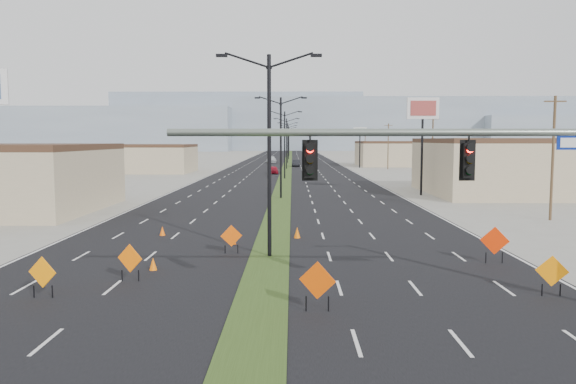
{
  "coord_description": "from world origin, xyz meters",
  "views": [
    {
      "loc": [
        1.14,
        -15.75,
        5.88
      ],
      "look_at": [
        0.92,
        12.79,
        3.2
      ],
      "focal_mm": 35.0,
      "sensor_mm": 36.0,
      "label": 1
    }
  ],
  "objects_px": {
    "streetlight_0": "(269,149)",
    "streetlight_1": "(281,144)",
    "construction_sign_2": "(231,237)",
    "construction_sign_5": "(552,273)",
    "cone_2": "(297,233)",
    "streetlight_2": "(285,142)",
    "car_left": "(273,170)",
    "streetlight_4": "(288,141)",
    "cone_3": "(162,231)",
    "car_mid": "(296,163)",
    "construction_sign_0": "(130,260)",
    "construction_sign_1": "(42,274)",
    "cone_0": "(153,264)",
    "pole_sign_east_far": "(360,135)",
    "signal_mast": "(527,174)",
    "construction_sign_4": "(495,242)",
    "cone_1": "(233,240)",
    "car_far": "(271,160)",
    "pole_sign_east_near": "(423,115)",
    "streetlight_5": "(288,141)",
    "construction_sign_3": "(317,282)",
    "streetlight_3": "(287,142)",
    "streetlight_6": "(289,141)"
  },
  "relations": [
    {
      "from": "streetlight_2",
      "to": "cone_3",
      "type": "height_order",
      "value": "streetlight_2"
    },
    {
      "from": "streetlight_0",
      "to": "streetlight_1",
      "type": "xyz_separation_m",
      "value": [
        0.0,
        28.0,
        0.0
      ]
    },
    {
      "from": "streetlight_1",
      "to": "construction_sign_2",
      "type": "xyz_separation_m",
      "value": [
        -2.0,
        -27.24,
        -4.54
      ]
    },
    {
      "from": "streetlight_3",
      "to": "streetlight_4",
      "type": "distance_m",
      "value": 28.0
    },
    {
      "from": "cone_0",
      "to": "cone_2",
      "type": "xyz_separation_m",
      "value": [
        6.56,
        8.32,
        0.03
      ]
    },
    {
      "from": "streetlight_1",
      "to": "cone_3",
      "type": "bearing_deg",
      "value": -107.31
    },
    {
      "from": "construction_sign_2",
      "to": "streetlight_1",
      "type": "bearing_deg",
      "value": 70.77
    },
    {
      "from": "cone_3",
      "to": "car_left",
      "type": "bearing_deg",
      "value": 85.63
    },
    {
      "from": "pole_sign_east_near",
      "to": "car_far",
      "type": "bearing_deg",
      "value": 101.54
    },
    {
      "from": "streetlight_4",
      "to": "pole_sign_east_far",
      "type": "distance_m",
      "value": 27.81
    },
    {
      "from": "cone_1",
      "to": "construction_sign_1",
      "type": "bearing_deg",
      "value": -119.07
    },
    {
      "from": "construction_sign_4",
      "to": "cone_1",
      "type": "height_order",
      "value": "construction_sign_4"
    },
    {
      "from": "streetlight_1",
      "to": "streetlight_5",
      "type": "xyz_separation_m",
      "value": [
        0.0,
        112.0,
        0.0
      ]
    },
    {
      "from": "streetlight_4",
      "to": "construction_sign_4",
      "type": "height_order",
      "value": "streetlight_4"
    },
    {
      "from": "streetlight_4",
      "to": "construction_sign_3",
      "type": "xyz_separation_m",
      "value": [
        2.0,
        -121.0,
        -4.39
      ]
    },
    {
      "from": "cone_0",
      "to": "pole_sign_east_far",
      "type": "height_order",
      "value": "pole_sign_east_far"
    },
    {
      "from": "signal_mast",
      "to": "cone_3",
      "type": "xyz_separation_m",
      "value": [
        -15.37,
        16.13,
        -4.5
      ]
    },
    {
      "from": "streetlight_0",
      "to": "construction_sign_5",
      "type": "distance_m",
      "value": 13.73
    },
    {
      "from": "cone_0",
      "to": "streetlight_5",
      "type": "bearing_deg",
      "value": 87.95
    },
    {
      "from": "streetlight_2",
      "to": "car_left",
      "type": "bearing_deg",
      "value": 99.77
    },
    {
      "from": "construction_sign_5",
      "to": "pole_sign_east_far",
      "type": "height_order",
      "value": "pole_sign_east_far"
    },
    {
      "from": "streetlight_0",
      "to": "pole_sign_east_far",
      "type": "distance_m",
      "value": 89.99
    },
    {
      "from": "streetlight_5",
      "to": "car_mid",
      "type": "relative_size",
      "value": 2.25
    },
    {
      "from": "car_left",
      "to": "cone_3",
      "type": "bearing_deg",
      "value": -97.5
    },
    {
      "from": "construction_sign_4",
      "to": "car_left",
      "type": "bearing_deg",
      "value": 124.16
    },
    {
      "from": "streetlight_6",
      "to": "construction_sign_0",
      "type": "bearing_deg",
      "value": -91.85
    },
    {
      "from": "construction_sign_0",
      "to": "cone_2",
      "type": "distance_m",
      "value": 12.48
    },
    {
      "from": "streetlight_4",
      "to": "cone_3",
      "type": "height_order",
      "value": "streetlight_4"
    },
    {
      "from": "streetlight_4",
      "to": "construction_sign_0",
      "type": "bearing_deg",
      "value": -92.73
    },
    {
      "from": "car_mid",
      "to": "construction_sign_0",
      "type": "bearing_deg",
      "value": -90.23
    },
    {
      "from": "pole_sign_east_far",
      "to": "cone_0",
      "type": "bearing_deg",
      "value": -87.42
    },
    {
      "from": "signal_mast",
      "to": "streetlight_0",
      "type": "relative_size",
      "value": 1.63
    },
    {
      "from": "cone_3",
      "to": "pole_sign_east_far",
      "type": "bearing_deg",
      "value": 75.12
    },
    {
      "from": "streetlight_0",
      "to": "cone_2",
      "type": "xyz_separation_m",
      "value": [
        1.43,
        5.33,
        -5.09
      ]
    },
    {
      "from": "construction_sign_4",
      "to": "pole_sign_east_near",
      "type": "relative_size",
      "value": 0.17
    },
    {
      "from": "streetlight_5",
      "to": "cone_2",
      "type": "xyz_separation_m",
      "value": [
        1.43,
        -134.67,
        -5.09
      ]
    },
    {
      "from": "construction_sign_2",
      "to": "cone_3",
      "type": "xyz_separation_m",
      "value": [
        -4.82,
        5.37,
        -0.58
      ]
    },
    {
      "from": "pole_sign_east_far",
      "to": "car_left",
      "type": "bearing_deg",
      "value": -114.81
    },
    {
      "from": "streetlight_0",
      "to": "construction_sign_1",
      "type": "bearing_deg",
      "value": -137.55
    },
    {
      "from": "streetlight_1",
      "to": "streetlight_2",
      "type": "bearing_deg",
      "value": 90.0
    },
    {
      "from": "streetlight_3",
      "to": "construction_sign_3",
      "type": "height_order",
      "value": "streetlight_3"
    },
    {
      "from": "cone_0",
      "to": "cone_2",
      "type": "bearing_deg",
      "value": 51.75
    },
    {
      "from": "car_far",
      "to": "pole_sign_east_near",
      "type": "bearing_deg",
      "value": -82.65
    },
    {
      "from": "signal_mast",
      "to": "pole_sign_east_near",
      "type": "xyz_separation_m",
      "value": [
        6.22,
        41.42,
        3.6
      ]
    },
    {
      "from": "signal_mast",
      "to": "construction_sign_1",
      "type": "xyz_separation_m",
      "value": [
        -16.68,
        2.57,
        -3.87
      ]
    },
    {
      "from": "streetlight_6",
      "to": "car_left",
      "type": "xyz_separation_m",
      "value": [
        -2.08,
        -99.91,
        -4.75
      ]
    },
    {
      "from": "construction_sign_5",
      "to": "cone_2",
      "type": "relative_size",
      "value": 2.35
    },
    {
      "from": "construction_sign_5",
      "to": "construction_sign_0",
      "type": "bearing_deg",
      "value": -166.9
    },
    {
      "from": "streetlight_4",
      "to": "construction_sign_3",
      "type": "distance_m",
      "value": 121.1
    },
    {
      "from": "construction_sign_2",
      "to": "construction_sign_5",
      "type": "distance_m",
      "value": 15.06
    }
  ]
}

